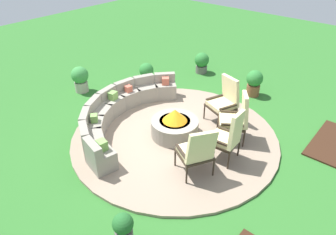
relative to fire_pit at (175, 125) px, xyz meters
name	(u,v)px	position (x,y,z in m)	size (l,w,h in m)	color
ground_plane	(175,137)	(0.00, 0.00, -0.32)	(24.00, 24.00, 0.00)	#2D6B28
patio_circle	(175,136)	(0.00, 0.00, -0.29)	(4.69, 4.69, 0.06)	gray
fire_pit	(175,125)	(0.00, 0.00, 0.00)	(1.08, 1.08, 0.68)	gray
curved_stone_bench	(119,112)	(-0.43, 1.38, 0.01)	(3.66, 1.98, 0.66)	gray
lounge_chair_front_left	(197,151)	(-0.73, -1.13, 0.30)	(0.80, 0.80, 1.09)	#2D2319
lounge_chair_front_right	(228,136)	(0.02, -1.35, 0.32)	(0.60, 0.61, 1.17)	#2D2319
lounge_chair_back_left	(237,117)	(0.75, -1.12, 0.31)	(0.81, 0.84, 1.16)	#2D2319
lounge_chair_back_right	(225,100)	(1.25, -0.51, 0.32)	(0.77, 0.77, 1.15)	#2D2319
potted_plant_0	(254,82)	(3.03, -0.41, 0.09)	(0.46, 0.46, 0.75)	brown
potted_plant_1	(80,78)	(0.02, 3.52, 0.10)	(0.49, 0.49, 0.76)	#A89E8E
potted_plant_2	(202,62)	(3.37, 1.62, 0.05)	(0.47, 0.47, 0.67)	#605B56
potted_plant_3	(123,229)	(-2.66, -1.18, 0.01)	(0.32, 0.32, 0.61)	#605B56
potted_plant_4	(147,74)	(1.52, 2.32, 0.06)	(0.42, 0.42, 0.71)	brown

